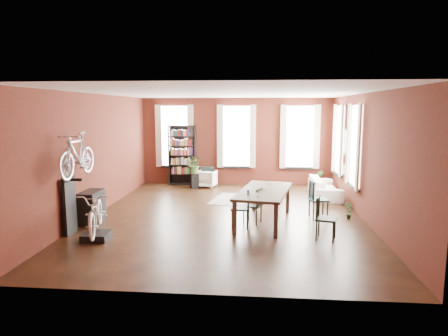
# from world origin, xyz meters

# --- Properties ---
(room) EXTENTS (9.00, 9.04, 3.22)m
(room) POSITION_xyz_m (0.25, 0.62, 2.14)
(room) COLOR black
(room) RESTS_ON ground
(dining_table) EXTENTS (1.53, 2.59, 0.83)m
(dining_table) POSITION_xyz_m (0.96, -0.52, 0.41)
(dining_table) COLOR #46392A
(dining_table) RESTS_ON ground
(dining_chair_a) EXTENTS (0.44, 0.44, 0.96)m
(dining_chair_a) POSITION_xyz_m (0.39, -0.98, 0.48)
(dining_chair_a) COLOR #193736
(dining_chair_a) RESTS_ON ground
(dining_chair_b) EXTENTS (0.52, 0.52, 0.88)m
(dining_chair_b) POSITION_xyz_m (0.68, -0.56, 0.44)
(dining_chair_b) COLOR black
(dining_chair_b) RESTS_ON ground
(dining_chair_c) EXTENTS (0.53, 0.53, 0.93)m
(dining_chair_c) POSITION_xyz_m (2.28, -1.70, 0.46)
(dining_chair_c) COLOR black
(dining_chair_c) RESTS_ON ground
(dining_chair_d) EXTENTS (0.52, 0.52, 0.98)m
(dining_chair_d) POSITION_xyz_m (2.37, 0.04, 0.49)
(dining_chair_d) COLOR #173233
(dining_chair_d) RESTS_ON ground
(bookshelf) EXTENTS (1.00, 0.32, 2.20)m
(bookshelf) POSITION_xyz_m (-2.00, 4.30, 1.10)
(bookshelf) COLOR black
(bookshelf) RESTS_ON ground
(white_armchair) EXTENTS (0.74, 0.71, 0.67)m
(white_armchair) POSITION_xyz_m (-1.04, 3.89, 0.33)
(white_armchair) COLOR white
(white_armchair) RESTS_ON ground
(cream_sofa) EXTENTS (0.61, 2.08, 0.81)m
(cream_sofa) POSITION_xyz_m (2.95, 2.60, 0.41)
(cream_sofa) COLOR beige
(cream_sofa) RESTS_ON ground
(striped_rug) EXTENTS (1.32, 1.84, 0.01)m
(striped_rug) POSITION_xyz_m (-0.03, 1.96, 0.01)
(striped_rug) COLOR black
(striped_rug) RESTS_ON ground
(bike_trainer) EXTENTS (0.56, 0.56, 0.16)m
(bike_trainer) POSITION_xyz_m (-2.66, -2.15, 0.08)
(bike_trainer) COLOR black
(bike_trainer) RESTS_ON ground
(bike_wall_rack) EXTENTS (0.16, 0.60, 1.30)m
(bike_wall_rack) POSITION_xyz_m (-3.40, -1.80, 0.65)
(bike_wall_rack) COLOR black
(bike_wall_rack) RESTS_ON ground
(console_table) EXTENTS (0.40, 0.80, 0.80)m
(console_table) POSITION_xyz_m (-3.28, -0.90, 0.40)
(console_table) COLOR black
(console_table) RESTS_ON ground
(plant_stand) EXTENTS (0.34, 0.34, 0.52)m
(plant_stand) POSITION_xyz_m (-1.45, 3.66, 0.26)
(plant_stand) COLOR black
(plant_stand) RESTS_ON ground
(plant_by_sofa) EXTENTS (0.36, 0.64, 0.28)m
(plant_by_sofa) POSITION_xyz_m (2.94, 4.07, 0.14)
(plant_by_sofa) COLOR #2B6026
(plant_by_sofa) RESTS_ON ground
(plant_small) EXTENTS (0.37, 0.49, 0.16)m
(plant_small) POSITION_xyz_m (3.14, 0.02, 0.08)
(plant_small) COLOR #2D5421
(plant_small) RESTS_ON ground
(bicycle_floor) EXTENTS (0.82, 1.04, 1.73)m
(bicycle_floor) POSITION_xyz_m (-2.65, -2.12, 1.02)
(bicycle_floor) COLOR beige
(bicycle_floor) RESTS_ON bike_trainer
(bicycle_hung) EXTENTS (0.47, 1.00, 1.66)m
(bicycle_hung) POSITION_xyz_m (-3.15, -1.80, 2.13)
(bicycle_hung) COLOR #A5A8AD
(bicycle_hung) RESTS_ON bike_wall_rack
(plant_on_stand) EXTENTS (0.68, 0.73, 0.49)m
(plant_on_stand) POSITION_xyz_m (-1.44, 3.67, 0.77)
(plant_on_stand) COLOR #366026
(plant_on_stand) RESTS_ON plant_stand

